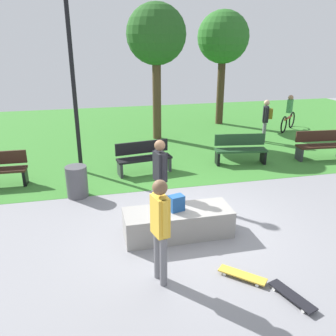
% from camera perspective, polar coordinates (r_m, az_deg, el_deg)
% --- Properties ---
extents(ground_plane, '(28.00, 28.00, 0.00)m').
position_cam_1_polar(ground_plane, '(7.62, 3.95, -9.47)').
color(ground_plane, gray).
extents(grass_lawn, '(26.60, 11.94, 0.01)m').
position_cam_1_polar(grass_lawn, '(14.96, -4.95, 5.69)').
color(grass_lawn, '#387A2D').
rests_on(grass_lawn, ground_plane).
extents(concrete_ledge, '(2.16, 0.78, 0.55)m').
position_cam_1_polar(concrete_ledge, '(7.21, 1.60, -8.75)').
color(concrete_ledge, gray).
rests_on(concrete_ledge, ground_plane).
extents(backpack_on_ledge, '(0.32, 0.27, 0.32)m').
position_cam_1_polar(backpack_on_ledge, '(7.00, 1.38, -5.66)').
color(backpack_on_ledge, '#1E4C8C').
rests_on(backpack_on_ledge, concrete_ledge).
extents(skater_performing_trick, '(0.27, 0.42, 1.79)m').
position_cam_1_polar(skater_performing_trick, '(5.56, -1.26, -8.98)').
color(skater_performing_trick, slate).
rests_on(skater_performing_trick, ground_plane).
extents(skater_watching, '(0.27, 0.42, 1.77)m').
position_cam_1_polar(skater_watching, '(7.61, -1.30, -0.75)').
color(skater_watching, tan).
rests_on(skater_watching, ground_plane).
extents(skateboard_by_ledge, '(0.44, 0.82, 0.08)m').
position_cam_1_polar(skateboard_by_ledge, '(6.07, 19.33, -18.83)').
color(skateboard_by_ledge, black).
rests_on(skateboard_by_ledge, ground_plane).
extents(skateboard_spare, '(0.72, 0.69, 0.08)m').
position_cam_1_polar(skateboard_spare, '(6.27, 11.86, -16.50)').
color(skateboard_spare, gold).
rests_on(skateboard_spare, ground_plane).
extents(park_bench_far_left, '(1.65, 0.69, 0.91)m').
position_cam_1_polar(park_bench_far_left, '(11.37, 11.57, 3.08)').
color(park_bench_far_left, '#1E4223').
rests_on(park_bench_far_left, ground_plane).
extents(park_bench_center_lawn, '(1.65, 0.70, 0.91)m').
position_cam_1_polar(park_bench_center_lawn, '(10.39, -3.95, 1.81)').
color(park_bench_center_lawn, black).
rests_on(park_bench_center_lawn, ground_plane).
extents(park_bench_far_right, '(1.63, 0.60, 0.91)m').
position_cam_1_polar(park_bench_far_right, '(12.59, 23.31, 3.49)').
color(park_bench_far_right, '#331E14').
rests_on(park_bench_far_right, ground_plane).
extents(tree_leaning_ash, '(2.17, 2.17, 4.95)m').
position_cam_1_polar(tree_leaning_ash, '(13.57, -1.92, 20.43)').
color(tree_leaning_ash, '#4C3823').
rests_on(tree_leaning_ash, grass_lawn).
extents(tree_young_birch, '(2.21, 2.21, 4.87)m').
position_cam_1_polar(tree_young_birch, '(16.28, 8.86, 19.88)').
color(tree_young_birch, '#42301E').
rests_on(tree_young_birch, grass_lawn).
extents(lamp_post, '(0.28, 0.28, 4.97)m').
position_cam_1_polar(lamp_post, '(10.27, -15.17, 15.11)').
color(lamp_post, black).
rests_on(lamp_post, ground_plane).
extents(trash_bin, '(0.53, 0.53, 0.80)m').
position_cam_1_polar(trash_bin, '(9.11, -14.44, -2.12)').
color(trash_bin, '#4C4C51').
rests_on(trash_bin, ground_plane).
extents(pedestrian_with_backpack, '(0.43, 0.42, 1.60)m').
position_cam_1_polar(pedestrian_with_backpack, '(13.84, 15.51, 7.86)').
color(pedestrian_with_backpack, slate).
rests_on(pedestrian_with_backpack, ground_plane).
extents(cyclist_on_bicycle, '(1.39, 1.27, 1.52)m').
position_cam_1_polar(cyclist_on_bicycle, '(16.10, 18.85, 8.03)').
color(cyclist_on_bicycle, black).
rests_on(cyclist_on_bicycle, ground_plane).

